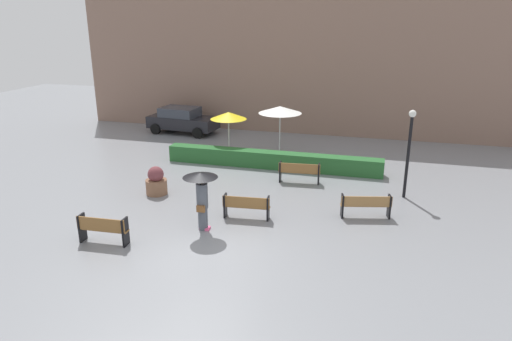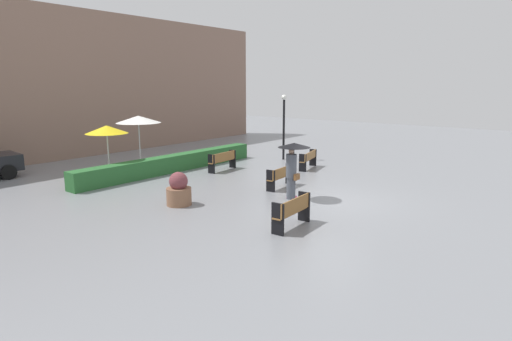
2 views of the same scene
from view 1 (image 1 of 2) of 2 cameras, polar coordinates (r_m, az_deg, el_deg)
name	(u,v)px [view 1 (image 1 of 2)]	position (r m, az deg, el deg)	size (l,w,h in m)	color
ground_plane	(208,249)	(14.53, -5.85, -9.61)	(60.00, 60.00, 0.00)	gray
bench_far_right	(366,204)	(16.84, 13.35, -4.07)	(1.79, 0.75, 0.84)	#9E7242
bench_near_left	(103,228)	(15.35, -18.32, -6.72)	(1.63, 0.47, 0.90)	olive
bench_mid_center	(246,205)	(16.33, -1.20, -4.30)	(1.68, 0.51, 0.85)	olive
bench_back_row	(299,171)	(19.87, 5.34, -0.08)	(1.78, 0.50, 0.89)	olive
pedestrian_with_umbrella	(201,190)	(15.25, -6.73, -2.45)	(1.15, 1.15, 2.04)	#4C515B
planter_pot	(156,182)	(19.00, -12.15, -1.40)	(0.85, 0.85, 1.15)	brown
lamp_post	(409,144)	(18.67, 18.31, 3.09)	(0.28, 0.28, 3.49)	black
patio_umbrella_yellow	(228,116)	(23.27, -3.40, 6.73)	(1.81, 1.81, 2.29)	silver
patio_umbrella_white	(280,110)	(23.50, 2.98, 7.45)	(2.17, 2.17, 2.53)	silver
hedge_strip	(272,160)	(21.84, 1.98, 1.31)	(10.22, 0.70, 0.77)	#28602D
building_facade	(303,65)	(28.46, 5.78, 12.72)	(28.00, 1.20, 8.06)	#846656
parked_car	(182,120)	(28.79, -9.03, 6.17)	(4.35, 2.30, 1.57)	black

